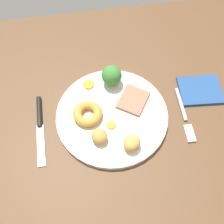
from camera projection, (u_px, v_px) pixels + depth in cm
name	position (u px, v px, depth cm)	size (l,w,h in cm)	color
dining_table	(101.00, 130.00, 67.57)	(120.00, 84.00, 3.60)	brown
dinner_plate	(112.00, 115.00, 66.81)	(27.43, 27.43, 1.40)	silver
meat_slice_main	(133.00, 100.00, 67.79)	(7.51, 6.35, 0.80)	#9E664C
yorkshire_pudding	(88.00, 114.00, 64.98)	(7.12, 7.12, 2.20)	#C68938
roast_potato_left	(132.00, 143.00, 60.52)	(3.76, 4.09, 3.37)	tan
roast_potato_right	(99.00, 136.00, 61.52)	(3.68, 3.97, 3.09)	#BC8C42
carrot_coin_front	(88.00, 84.00, 70.40)	(2.92, 2.92, 0.42)	orange
carrot_coin_back	(111.00, 125.00, 64.50)	(2.27, 2.27, 0.40)	orange
broccoli_floret	(112.00, 75.00, 68.32)	(5.15, 5.15, 5.66)	#8CB766
fork	(184.00, 116.00, 67.13)	(2.16, 15.29, 0.90)	silver
knife	(40.00, 124.00, 65.96)	(1.75, 18.51, 1.20)	black
folded_napkin	(200.00, 90.00, 70.97)	(11.00, 9.00, 0.80)	navy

